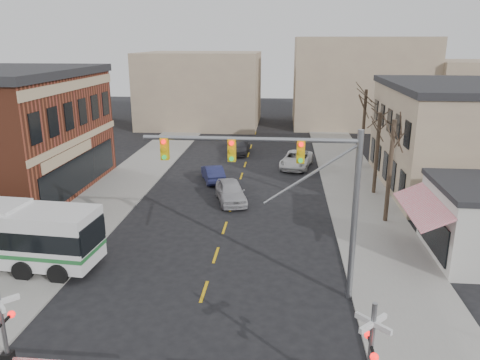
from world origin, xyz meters
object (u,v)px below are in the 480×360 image
Objects in this scene: car_a at (231,191)px; pedestrian_near at (63,242)px; rr_crossing_west at (16,338)px; car_c at (296,160)px; car_d at (240,147)px; car_b at (213,173)px; rr_crossing_east at (356,359)px; traffic_signal_mast at (296,180)px; pedestrian_far at (34,226)px.

car_a is 13.02m from pedestrian_near.
rr_crossing_west is 20.63m from car_a.
car_c is 7.87m from car_d.
rr_crossing_west is at bearing 65.33° from car_b.
car_b is 10.48m from car_d.
car_c is at bearing 48.66° from car_a.
car_a is at bearing -104.57° from car_c.
rr_crossing_east is 3.32× the size of pedestrian_near.
car_a is at bearing 94.09° from car_b.
traffic_signal_mast is 2.00× the size of car_d.
car_d is 2.83× the size of pedestrian_near.
car_d is at bearing 30.10° from pedestrian_far.
rr_crossing_west is 35.85m from car_d.
car_d is 3.08× the size of pedestrian_far.
pedestrian_far is at bearing 162.01° from traffic_signal_mast.
pedestrian_near reaches higher than car_a.
car_b is 15.88m from pedestrian_far.
traffic_signal_mast reaches higher than pedestrian_near.
car_d is at bearing 100.33° from traffic_signal_mast.
rr_crossing_west reaches higher than car_d.
pedestrian_near is (-6.04, -15.35, 0.26)m from car_b.
car_a is 1.00× the size of car_d.
car_b is 0.89× the size of car_d.
traffic_signal_mast is 16.94m from pedestrian_far.
car_d is (-7.07, 35.62, -1.28)m from rr_crossing_east.
car_b is at bearing 109.73° from traffic_signal_mast.
pedestrian_near reaches higher than pedestrian_far.
car_c is (7.21, 5.20, 0.05)m from car_b.
rr_crossing_east is at bearing 90.30° from car_b.
traffic_signal_mast is 2.24× the size of car_b.
car_b is 2.75× the size of pedestrian_far.
car_b is at bearing 19.35° from pedestrian_far.
car_b is at bearing 83.38° from rr_crossing_west.
pedestrian_near is at bearing 167.49° from traffic_signal_mast.
car_d is at bearing -115.18° from car_b.
traffic_signal_mast is 2.00× the size of car_a.
rr_crossing_east is at bearing -0.25° from rr_crossing_west.
car_c is at bearing 92.17° from rr_crossing_east.
traffic_signal_mast is 29.43m from car_d.
car_d is (4.22, 35.58, -1.28)m from rr_crossing_west.
pedestrian_near is at bearing -73.94° from pedestrian_far.
pedestrian_near is 3.66m from pedestrian_far.
car_a is 5.62m from car_b.
rr_crossing_west reaches higher than car_a.
car_c is at bearing 12.22° from pedestrian_far.
car_b is at bearing -36.49° from pedestrian_near.
car_b is 2.53× the size of pedestrian_near.
rr_crossing_west is (-9.42, -7.04, -3.75)m from traffic_signal_mast.
traffic_signal_mast is 1.76× the size of car_c.
car_c is (-1.16, 30.42, -1.21)m from rr_crossing_east.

